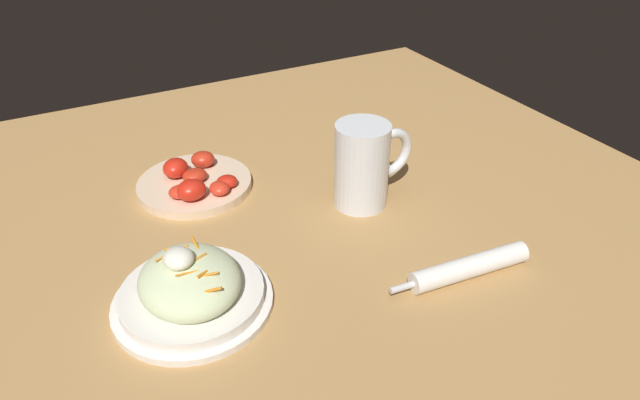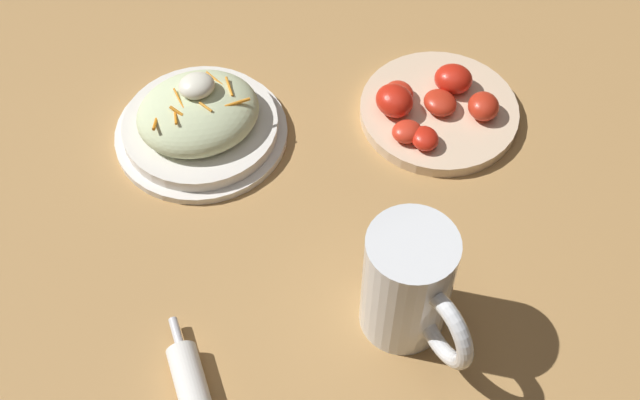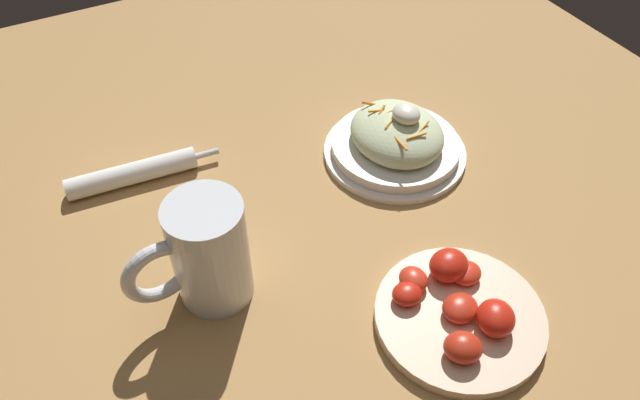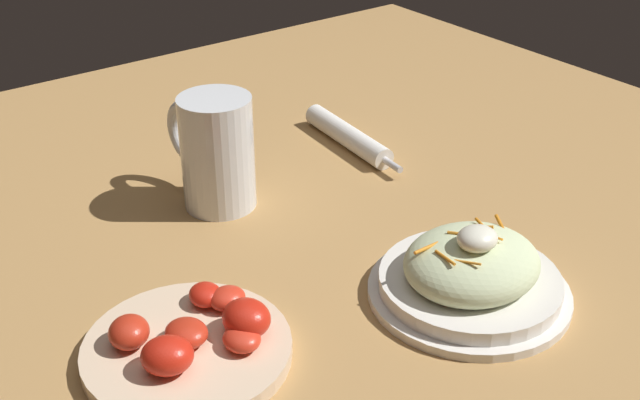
# 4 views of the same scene
# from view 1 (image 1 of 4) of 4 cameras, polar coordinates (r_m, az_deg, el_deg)

# --- Properties ---
(ground_plane) EXTENTS (1.43, 1.43, 0.00)m
(ground_plane) POSITION_cam_1_polar(r_m,az_deg,el_deg) (0.87, -2.73, -5.05)
(ground_plane) COLOR #B2844C
(salad_plate) EXTENTS (0.22, 0.22, 0.09)m
(salad_plate) POSITION_cam_1_polar(r_m,az_deg,el_deg) (0.78, -12.84, -8.65)
(salad_plate) COLOR white
(salad_plate) RESTS_ON ground_plane
(beer_mug) EXTENTS (0.09, 0.15, 0.15)m
(beer_mug) POSITION_cam_1_polar(r_m,az_deg,el_deg) (0.95, 4.38, 3.07)
(beer_mug) COLOR white
(beer_mug) RESTS_ON ground_plane
(napkin_roll) EXTENTS (0.05, 0.22, 0.03)m
(napkin_roll) POSITION_cam_1_polar(r_m,az_deg,el_deg) (0.84, 14.69, -6.55)
(napkin_roll) COLOR white
(napkin_roll) RESTS_ON ground_plane
(tomato_plate) EXTENTS (0.20, 0.20, 0.05)m
(tomato_plate) POSITION_cam_1_polar(r_m,az_deg,el_deg) (1.03, -12.48, 1.75)
(tomato_plate) COLOR beige
(tomato_plate) RESTS_ON ground_plane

